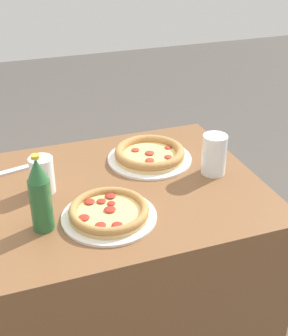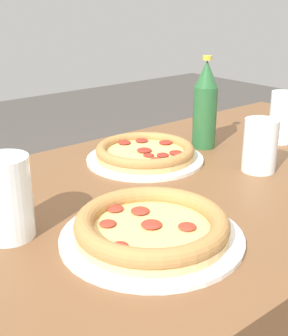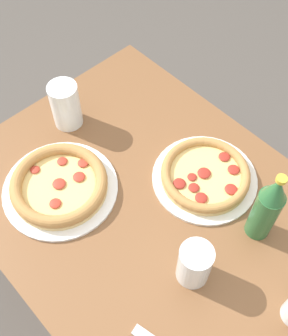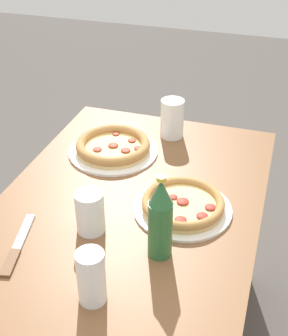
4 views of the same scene
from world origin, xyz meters
name	(u,v)px [view 2 (image 2 of 4)]	position (x,y,z in m)	size (l,w,h in m)	color
table	(215,304)	(0.00, 0.00, 0.35)	(1.22, 0.71, 0.70)	brown
pizza_pepperoni	(145,153)	(-0.10, 0.15, 0.72)	(0.27, 0.27, 0.04)	silver
pizza_veggie	(152,228)	(-0.32, -0.13, 0.72)	(0.29, 0.29, 0.04)	white
glass_iced_tea	(260,146)	(0.05, -0.05, 0.76)	(0.07, 0.07, 0.11)	white
glass_lemonade	(281,120)	(0.26, 0.04, 0.76)	(0.06, 0.06, 0.13)	white
glass_red_wine	(7,202)	(-0.49, 0.02, 0.76)	(0.08, 0.08, 0.13)	white
beer_bottle	(205,105)	(0.08, 0.14, 0.81)	(0.06, 0.06, 0.22)	#286033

